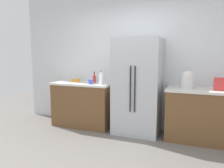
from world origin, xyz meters
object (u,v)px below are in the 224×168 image
rice_cooker (187,80)px  refrigerator (137,87)px  bowl_a (76,80)px  toaster (221,84)px  bottle_a (101,79)px  bottle_b (94,79)px  cup_a (91,82)px

rice_cooker → refrigerator: bearing=-179.3°
bowl_a → toaster: bearing=-2.6°
bottle_a → bowl_a: (-0.71, 0.22, -0.08)m
bottle_b → bowl_a: bottle_b is taller
refrigerator → cup_a: bearing=-172.8°
refrigerator → bottle_b: refrigerator is taller
rice_cooker → cup_a: size_ratio=3.49×
toaster → bottle_b: (-2.36, 0.11, -0.02)m
cup_a → bowl_a: 0.55m
bowl_a → rice_cooker: bearing=-3.1°
refrigerator → bowl_a: bearing=174.6°
cup_a → bottle_a: bearing=7.7°
bottle_b → cup_a: 0.24m
bowl_a → refrigerator: bearing=-5.4°
rice_cooker → bottle_a: (-1.59, -0.10, -0.04)m
toaster → cup_a: toaster is taller
rice_cooker → bottle_b: (-1.83, 0.11, -0.07)m
bottle_b → rice_cooker: bearing=-3.3°
bottle_a → bowl_a: bearing=162.6°
toaster → bowl_a: size_ratio=1.17×
rice_cooker → bottle_a: bearing=-176.5°
bottle_a → cup_a: 0.22m
refrigerator → bottle_b: 0.96m
toaster → cup_a: 2.33m
refrigerator → toaster: bearing=0.3°
bottle_b → bottle_a: bearing=-40.2°
rice_cooker → bowl_a: (-2.29, 0.12, -0.12)m
toaster → cup_a: bearing=-177.0°
refrigerator → cup_a: refrigerator is taller
toaster → bowl_a: (-2.82, 0.13, -0.08)m
refrigerator → cup_a: size_ratio=20.31×
cup_a → bowl_a: size_ratio=0.47×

